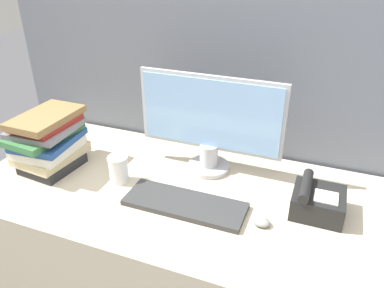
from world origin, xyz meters
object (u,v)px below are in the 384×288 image
at_px(keyboard, 185,204).
at_px(book_stack, 48,141).
at_px(coffee_cup, 118,169).
at_px(monitor, 210,124).
at_px(mouse, 262,222).
at_px(desk_telephone, 317,201).

bearing_deg(keyboard, book_stack, 175.33).
bearing_deg(keyboard, coffee_cup, 169.55).
xyz_separation_m(coffee_cup, book_stack, (-0.33, -0.01, 0.07)).
relative_size(keyboard, coffee_cup, 3.96).
xyz_separation_m(monitor, mouse, (0.29, -0.28, -0.19)).
relative_size(monitor, book_stack, 1.91).
height_order(keyboard, book_stack, book_stack).
xyz_separation_m(monitor, book_stack, (-0.63, -0.23, -0.08)).
height_order(monitor, book_stack, monitor).
distance_m(keyboard, book_stack, 0.65).
xyz_separation_m(keyboard, mouse, (0.28, -0.00, 0.00)).
bearing_deg(book_stack, coffee_cup, 0.88).
xyz_separation_m(mouse, book_stack, (-0.92, 0.05, 0.11)).
bearing_deg(monitor, keyboard, -89.22).
distance_m(monitor, keyboard, 0.34).
distance_m(keyboard, coffee_cup, 0.32).
bearing_deg(book_stack, mouse, -3.34).
bearing_deg(keyboard, desk_telephone, 17.01).
distance_m(keyboard, mouse, 0.28).
xyz_separation_m(book_stack, desk_telephone, (1.09, 0.09, -0.08)).
bearing_deg(desk_telephone, mouse, -139.95).
distance_m(mouse, book_stack, 0.93).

